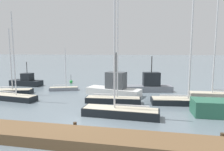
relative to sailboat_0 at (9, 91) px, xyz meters
The scene contains 13 objects.
ground_plane 15.53m from the sailboat_0, 30.21° to the right, with size 600.00×600.00×0.00m, color slate.
dock_pier 17.63m from the sailboat_0, 40.46° to the right, with size 23.20×2.54×0.82m.
sailboat_0 is the anchor object (origin of this frame).
sailboat_1 7.14m from the sailboat_0, 30.04° to the left, with size 4.19×2.27×6.14m.
sailboat_2 17.07m from the sailboat_0, 20.90° to the right, with size 6.72×1.90×10.33m.
sailboat_3 14.60m from the sailboat_0, ahead, with size 6.12×1.78×11.46m.
sailboat_4 26.35m from the sailboat_0, ahead, with size 6.26×1.75×12.43m.
sailboat_5 22.02m from the sailboat_0, ahead, with size 6.98×2.75×13.01m.
sailboat_6 4.06m from the sailboat_0, 44.77° to the right, with size 5.89×2.19×9.97m.
fishing_boat_0 19.22m from the sailboat_0, 16.25° to the left, with size 6.69×3.05×4.96m.
fishing_boat_2 14.11m from the sailboat_0, ahead, with size 7.38×3.88×5.50m.
fishing_boat_3 6.33m from the sailboat_0, 104.93° to the left, with size 5.43×2.21×3.93m.
channel_buoy_0 10.78m from the sailboat_0, 64.17° to the left, with size 0.57×0.57×1.55m.
Camera 1 is at (4.93, -14.34, 5.64)m, focal length 30.95 mm.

